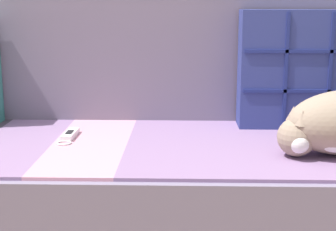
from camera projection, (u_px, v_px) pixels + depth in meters
couch at (130, 192)px, 1.77m from camera, size 2.08×0.86×0.37m
sofa_backrest at (137, 48)px, 2.02m from camera, size 2.03×0.14×0.55m
throw_pillow_quilted at (304, 69)px, 1.88m from camera, size 0.47×0.14×0.43m
game_remote_near at (70, 135)px, 1.76m from camera, size 0.05×0.18×0.02m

